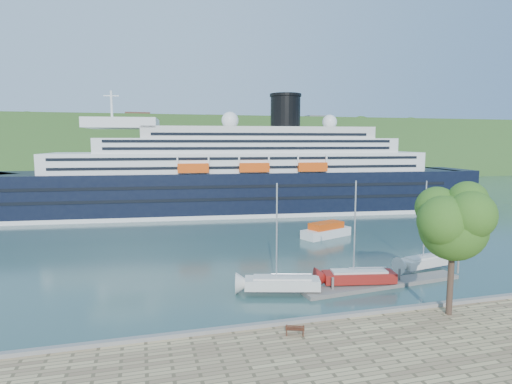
% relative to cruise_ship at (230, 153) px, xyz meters
% --- Properties ---
extents(ground, '(400.00, 400.00, 0.00)m').
position_rel_cruise_ship_xyz_m(ground, '(1.86, -56.78, -12.28)').
color(ground, '#2A4B49').
rests_on(ground, ground).
extents(far_hillside, '(400.00, 50.00, 24.00)m').
position_rel_cruise_ship_xyz_m(far_hillside, '(1.86, 88.22, -0.28)').
color(far_hillside, '#2F5120').
rests_on(far_hillside, ground).
extents(quay_coping, '(220.00, 0.50, 0.30)m').
position_rel_cruise_ship_xyz_m(quay_coping, '(1.86, -56.98, -11.13)').
color(quay_coping, slate).
rests_on(quay_coping, promenade).
extents(cruise_ship, '(110.45, 27.42, 24.56)m').
position_rel_cruise_ship_xyz_m(cruise_ship, '(0.00, 0.00, 0.00)').
color(cruise_ship, black).
rests_on(cruise_ship, ground).
extents(park_bench, '(1.51, 1.02, 0.90)m').
position_rel_cruise_ship_xyz_m(park_bench, '(-7.72, -58.90, -10.83)').
color(park_bench, '#462114').
rests_on(park_bench, promenade).
extents(promenade_tree, '(6.94, 6.94, 11.49)m').
position_rel_cruise_ship_xyz_m(promenade_tree, '(5.46, -58.63, -5.53)').
color(promenade_tree, '#2B5817').
rests_on(promenade_tree, promenade).
extents(floating_pontoon, '(18.13, 4.06, 0.40)m').
position_rel_cruise_ship_xyz_m(floating_pontoon, '(5.71, -48.76, -12.08)').
color(floating_pontoon, gray).
rests_on(floating_pontoon, ground).
extents(sailboat_white_near, '(8.29, 4.33, 10.32)m').
position_rel_cruise_ship_xyz_m(sailboat_white_near, '(-5.06, -48.23, -7.12)').
color(sailboat_white_near, silver).
rests_on(sailboat_white_near, ground).
extents(sailboat_red, '(8.31, 3.72, 10.38)m').
position_rel_cruise_ship_xyz_m(sailboat_red, '(3.10, -48.38, -7.09)').
color(sailboat_red, maroon).
rests_on(sailboat_red, ground).
extents(sailboat_white_far, '(7.90, 3.51, 9.86)m').
position_rel_cruise_ship_xyz_m(sailboat_white_far, '(13.48, -45.16, -7.35)').
color(sailboat_white_far, silver).
rests_on(sailboat_white_far, ground).
extents(tender_launch, '(8.85, 5.74, 2.32)m').
position_rel_cruise_ship_xyz_m(tender_launch, '(9.54, -26.38, -11.12)').
color(tender_launch, '#DE470D').
rests_on(tender_launch, ground).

